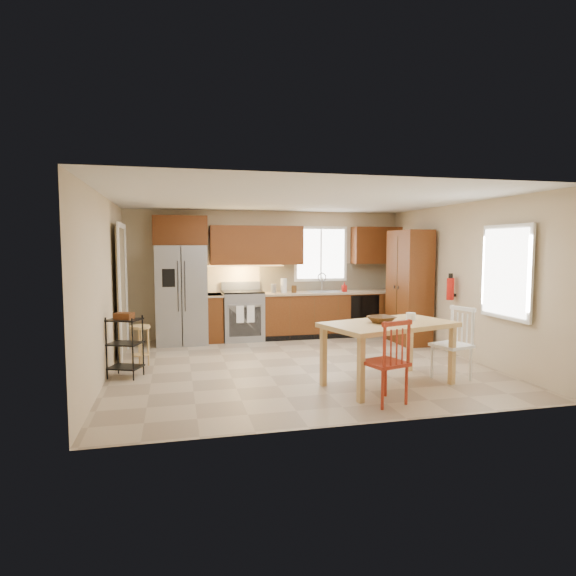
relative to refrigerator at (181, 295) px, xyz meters
The scene contains 33 objects.
floor 2.87m from the refrigerator, 51.34° to the right, with size 5.50×5.50×0.00m, color tan.
ceiling 3.15m from the refrigerator, 51.34° to the right, with size 5.50×5.00×0.02m, color silver.
wall_back 1.77m from the refrigerator, 12.44° to the left, with size 5.50×0.02×2.50m, color #CCB793.
wall_front 4.94m from the refrigerator, 69.82° to the right, with size 5.50×0.02×2.50m, color #CCB793.
wall_left 2.39m from the refrigerator, 116.29° to the right, with size 0.02×5.00×2.50m, color #CCB793.
wall_right 4.94m from the refrigerator, 25.53° to the right, with size 0.02×5.00×2.50m, color #CCB793.
refrigerator is the anchor object (origin of this frame).
range_stove 1.24m from the refrigerator, ahead, with size 0.76×0.63×0.92m, color gray.
base_cabinet_narrow 0.76m from the refrigerator, ahead, with size 0.30×0.60×0.90m, color #5E2F11.
base_cabinet_run 3.03m from the refrigerator, ahead, with size 2.92×0.60×0.90m, color #5E2F11.
dishwasher 3.59m from the refrigerator, ahead, with size 0.60×0.02×0.78m, color black.
backsplash 3.02m from the refrigerator, ahead, with size 2.92×0.03×0.55m, color beige.
upper_over_fridge 1.21m from the refrigerator, 90.00° to the left, with size 1.00×0.35×0.55m, color #55270E.
upper_left_block 1.73m from the refrigerator, ahead, with size 1.80×0.35×0.75m, color #55270E.
upper_right_block 4.06m from the refrigerator, ahead, with size 1.00×0.35×0.75m, color #55270E.
window_back 2.92m from the refrigerator, ahead, with size 1.12×0.04×1.12m, color white.
sink 2.80m from the refrigerator, ahead, with size 0.62×0.46×0.16m, color gray.
undercab_glow 1.27m from the refrigerator, ahead, with size 1.60×0.30×0.01m, color #FFBF66.
soap_bottle 3.18m from the refrigerator, ahead, with size 0.09×0.09×0.19m, color #B2130C.
paper_towel 1.95m from the refrigerator, ahead, with size 0.12×0.12×0.28m, color white.
canister_steel 1.75m from the refrigerator, ahead, with size 0.11×0.11×0.18m, color gray.
canister_wood 2.15m from the refrigerator, ahead, with size 0.10×0.10×0.14m, color #4E3115.
pantry 4.23m from the refrigerator, 12.62° to the right, with size 0.50×0.95×2.10m, color #5E2F11.
fire_extinguisher 4.76m from the refrigerator, 24.52° to the right, with size 0.12×0.12×0.36m, color #B2130C.
window_right 5.50m from the refrigerator, 36.79° to the right, with size 0.04×1.02×1.32m, color white.
doorway 1.28m from the refrigerator, 139.62° to the right, with size 0.04×0.95×2.10m, color #8C7A59.
dining_table 4.28m from the refrigerator, 52.80° to the right, with size 1.66×0.94×0.81m, color tan, non-canonical shape.
chair_red 4.63m from the refrigerator, 61.18° to the right, with size 0.46×0.46×0.98m, color maroon, non-canonical shape.
chair_white 4.87m from the refrigerator, 43.47° to the right, with size 0.46×0.46×0.98m, color white, non-canonical shape.
table_bowl 4.19m from the refrigerator, 53.94° to the right, with size 0.34×0.34×0.08m, color #4E3115.
table_jar 4.40m from the refrigerator, 48.21° to the right, with size 0.13×0.13×0.15m, color white.
bar_stool 1.85m from the refrigerator, 111.33° to the right, with size 0.30×0.30×0.62m, color tan, non-canonical shape.
utility_cart 2.40m from the refrigerator, 109.93° to the right, with size 0.43×0.33×0.85m, color black, non-canonical shape.
Camera 1 is at (-1.81, -6.95, 1.81)m, focal length 30.00 mm.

